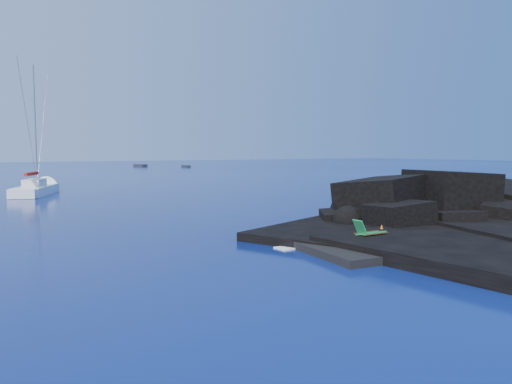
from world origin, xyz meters
TOP-DOWN VIEW (x-y plane):
  - ground at (0.00, 0.00)m, footprint 400.00×400.00m
  - headland at (13.00, 3.00)m, footprint 24.00×24.00m
  - beach at (4.50, 0.50)m, footprint 9.08×6.86m
  - surf_foam at (5.00, 5.00)m, footprint 10.00×8.00m
  - sailboat at (-6.07, 40.32)m, footprint 7.52×13.14m
  - deck_chair at (3.85, 0.86)m, footprint 1.71×0.79m
  - towel at (2.78, 1.82)m, footprint 2.12×1.55m
  - sunbather at (2.78, 1.82)m, footprint 1.83×1.06m
  - marker_cone at (5.58, 1.88)m, footprint 0.34×0.34m
  - distant_boat_a at (31.98, 123.10)m, footprint 2.74×5.33m
  - distant_boat_b at (41.33, 111.82)m, footprint 1.38×4.11m

SIDE VIEW (x-z plane):
  - ground at x=0.00m, z-range 0.00..0.00m
  - headland at x=13.00m, z-range -1.80..1.80m
  - beach at x=4.50m, z-range -0.35..0.35m
  - surf_foam at x=5.00m, z-range -0.03..0.03m
  - sailboat at x=-6.07m, z-range -6.86..6.86m
  - distant_boat_a at x=31.98m, z-range -0.34..0.34m
  - distant_boat_b at x=41.33m, z-range -0.27..0.27m
  - towel at x=2.78m, z-range 0.35..0.40m
  - sunbather at x=2.78m, z-range 0.40..0.64m
  - marker_cone at x=5.58m, z-range 0.35..0.86m
  - deck_chair at x=3.85m, z-range 0.35..1.51m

